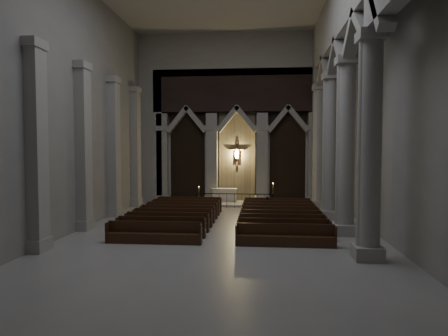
% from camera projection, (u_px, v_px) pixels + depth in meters
% --- Properties ---
extents(room, '(24.00, 24.10, 12.00)m').
position_uv_depth(room, '(221.00, 61.00, 16.77)').
color(room, '#A19F99').
rests_on(room, ground).
extents(sanctuary_wall, '(14.00, 0.77, 12.00)m').
position_uv_depth(sanctuary_wall, '(237.00, 110.00, 28.30)').
color(sanctuary_wall, '#A8A69D').
rests_on(sanctuary_wall, ground).
extents(right_arcade, '(1.00, 24.00, 12.00)m').
position_uv_depth(right_arcade, '(348.00, 60.00, 17.58)').
color(right_arcade, '#A8A69D').
rests_on(right_arcade, ground).
extents(left_pilasters, '(0.60, 13.00, 8.03)m').
position_uv_depth(left_pilasters, '(100.00, 149.00, 21.07)').
color(left_pilasters, '#A8A69D').
rests_on(left_pilasters, ground).
extents(sanctuary_step, '(8.50, 2.60, 0.15)m').
position_uv_depth(sanctuary_step, '(236.00, 204.00, 27.71)').
color(sanctuary_step, '#A8A69D').
rests_on(sanctuary_step, ground).
extents(altar, '(1.79, 0.72, 0.91)m').
position_uv_depth(altar, '(224.00, 195.00, 28.34)').
color(altar, silver).
rests_on(altar, sanctuary_step).
extents(altar_rail, '(5.06, 0.09, 0.99)m').
position_uv_depth(altar_rail, '(234.00, 198.00, 26.03)').
color(altar_rail, black).
rests_on(altar_rail, ground).
extents(candle_stand_left, '(0.23, 0.23, 1.37)m').
position_uv_depth(candle_stand_left, '(199.00, 201.00, 26.68)').
color(candle_stand_left, '#B49237').
rests_on(candle_stand_left, ground).
extents(candle_stand_right, '(0.27, 0.27, 1.62)m').
position_uv_depth(candle_stand_right, '(273.00, 201.00, 26.31)').
color(candle_stand_right, '#B49237').
rests_on(candle_stand_right, ground).
extents(pews, '(9.41, 8.69, 0.89)m').
position_uv_depth(pews, '(227.00, 219.00, 20.40)').
color(pews, black).
rests_on(pews, ground).
extents(worshipper, '(0.45, 0.36, 1.08)m').
position_uv_depth(worshipper, '(267.00, 205.00, 23.61)').
color(worshipper, black).
rests_on(worshipper, ground).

